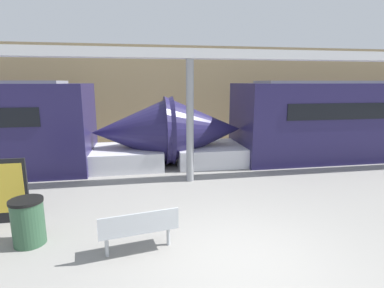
# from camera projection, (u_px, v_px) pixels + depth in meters

# --- Properties ---
(ground_plane) EXTENTS (60.00, 60.00, 0.00)m
(ground_plane) POSITION_uv_depth(u_px,v_px,m) (241.00, 261.00, 5.38)
(ground_plane) COLOR gray
(station_wall) EXTENTS (56.00, 0.20, 5.00)m
(station_wall) POSITION_uv_depth(u_px,v_px,m) (172.00, 95.00, 15.77)
(station_wall) COLOR tan
(station_wall) RESTS_ON ground_plane
(bench_near) EXTENTS (1.52, 0.69, 0.85)m
(bench_near) POSITION_uv_depth(u_px,v_px,m) (139.00, 227.00, 5.55)
(bench_near) COLOR #ADB2B7
(bench_near) RESTS_ON ground_plane
(trash_bin) EXTENTS (0.63, 0.63, 0.93)m
(trash_bin) POSITION_uv_depth(u_px,v_px,m) (28.00, 222.00, 5.87)
(trash_bin) COLOR #2D5138
(trash_bin) RESTS_ON ground_plane
(poster_board) EXTENTS (0.94, 0.07, 1.50)m
(poster_board) POSITION_uv_depth(u_px,v_px,m) (6.00, 191.00, 6.71)
(poster_board) COLOR black
(poster_board) RESTS_ON ground_plane
(support_column_near) EXTENTS (0.24, 0.24, 3.84)m
(support_column_near) POSITION_uv_depth(u_px,v_px,m) (190.00, 122.00, 9.38)
(support_column_near) COLOR gray
(support_column_near) RESTS_ON ground_plane
(canopy_beam) EXTENTS (28.00, 0.60, 0.28)m
(canopy_beam) POSITION_uv_depth(u_px,v_px,m) (190.00, 54.00, 8.97)
(canopy_beam) COLOR silver
(canopy_beam) RESTS_ON support_column_near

